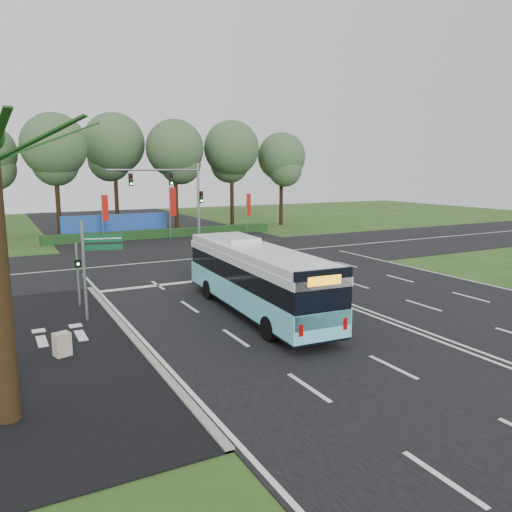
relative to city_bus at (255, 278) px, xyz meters
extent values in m
plane|color=#284918|center=(4.30, 2.30, -1.64)|extent=(120.00, 120.00, 0.00)
cube|color=black|center=(4.30, 2.30, -1.62)|extent=(20.00, 120.00, 0.04)
cube|color=black|center=(4.30, 14.30, -1.62)|extent=(120.00, 14.00, 0.05)
cube|color=black|center=(-8.20, -0.70, -1.61)|extent=(5.00, 18.00, 0.06)
cube|color=gray|center=(-5.80, -0.70, -1.58)|extent=(0.25, 18.00, 0.12)
cube|color=#6EEDFE|center=(0.00, 0.01, -0.63)|extent=(3.01, 11.48, 1.04)
cube|color=black|center=(0.00, 0.01, -1.10)|extent=(2.98, 11.43, 0.28)
cube|color=black|center=(0.00, 0.01, 0.32)|extent=(2.90, 11.31, 0.90)
cube|color=white|center=(0.00, 0.01, 0.89)|extent=(3.01, 11.48, 0.33)
cube|color=white|center=(0.00, 0.01, 1.22)|extent=(2.93, 11.03, 0.33)
cube|color=white|center=(0.13, 2.38, 1.50)|extent=(1.67, 2.92, 0.24)
cube|color=black|center=(-0.32, -5.60, 0.36)|extent=(2.30, 0.25, 2.08)
cube|color=orange|center=(-0.32, -5.64, 1.03)|extent=(1.33, 0.13, 0.33)
cylinder|color=black|center=(-0.92, 3.29, -1.15)|extent=(0.32, 1.00, 0.99)
cylinder|color=black|center=(1.28, 3.17, -1.15)|extent=(0.32, 1.00, 0.99)
cylinder|color=black|center=(-1.30, -3.52, -1.15)|extent=(0.32, 1.00, 0.99)
cylinder|color=black|center=(0.90, -3.64, -1.15)|extent=(0.32, 1.00, 0.99)
cylinder|color=gray|center=(-6.83, 4.88, -0.10)|extent=(0.12, 0.12, 3.08)
cube|color=black|center=(-6.83, 4.70, 0.47)|extent=(0.28, 0.22, 0.35)
sphere|color=#19F233|center=(-6.83, 4.60, 0.47)|extent=(0.12, 0.12, 0.12)
cylinder|color=gray|center=(-6.93, 2.31, 0.51)|extent=(0.13, 0.13, 4.32)
cube|color=#0C4828|center=(-6.15, 2.10, 1.92)|extent=(1.58, 0.48, 0.32)
cube|color=#0C4828|center=(-6.15, 2.10, 1.54)|extent=(1.58, 0.48, 0.24)
cube|color=white|center=(-6.15, 2.06, 1.92)|extent=(1.46, 0.40, 0.04)
cube|color=#BAB096|center=(-8.40, -1.59, -1.21)|extent=(0.63, 0.57, 0.88)
cylinder|color=gray|center=(-1.55, 25.96, 0.52)|extent=(0.07, 0.07, 4.33)
cube|color=red|center=(-1.25, 26.05, 1.43)|extent=(0.57, 0.20, 2.31)
cylinder|color=gray|center=(4.43, 25.29, 0.82)|extent=(0.08, 0.08, 4.92)
cube|color=red|center=(4.78, 25.38, 1.85)|extent=(0.64, 0.21, 2.62)
cylinder|color=gray|center=(12.27, 25.03, 0.44)|extent=(0.06, 0.06, 4.17)
cube|color=red|center=(12.56, 25.12, 1.32)|extent=(0.54, 0.20, 2.22)
cylinder|color=gray|center=(6.30, 22.80, 1.86)|extent=(0.24, 0.24, 7.00)
cylinder|color=gray|center=(2.30, 22.80, 4.76)|extent=(8.00, 0.16, 0.16)
cube|color=black|center=(3.80, 22.80, 3.96)|extent=(0.32, 0.28, 1.05)
cube|color=black|center=(0.30, 22.80, 3.96)|extent=(0.32, 0.28, 1.05)
cube|color=black|center=(6.55, 22.80, 2.36)|extent=(0.32, 0.28, 1.05)
cube|color=#153A18|center=(4.30, 26.80, -1.24)|extent=(22.00, 1.20, 0.80)
cube|color=#1E4CA6|center=(0.30, 29.30, -0.54)|extent=(10.00, 0.30, 2.20)
cylinder|color=black|center=(-4.52, 31.51, 2.46)|extent=(0.44, 0.44, 8.21)
sphere|color=#385632|center=(-4.52, 31.51, 7.00)|extent=(6.05, 6.05, 6.05)
cylinder|color=black|center=(1.80, 35.23, 2.71)|extent=(0.44, 0.44, 8.70)
sphere|color=#385632|center=(1.80, 35.23, 7.52)|extent=(6.41, 6.41, 6.41)
cylinder|color=black|center=(7.34, 31.88, 2.45)|extent=(0.44, 0.44, 8.19)
sphere|color=#385632|center=(7.34, 31.88, 6.98)|extent=(6.04, 6.04, 6.04)
cylinder|color=black|center=(13.82, 31.71, 2.51)|extent=(0.44, 0.44, 8.30)
sphere|color=#385632|center=(13.82, 31.71, 7.10)|extent=(6.12, 6.12, 6.12)
cylinder|color=black|center=(20.04, 31.36, 2.12)|extent=(0.44, 0.44, 7.52)
sphere|color=#385632|center=(20.04, 31.36, 6.28)|extent=(5.54, 5.54, 5.54)
camera|label=1|loc=(-10.19, -19.23, 4.75)|focal=35.00mm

